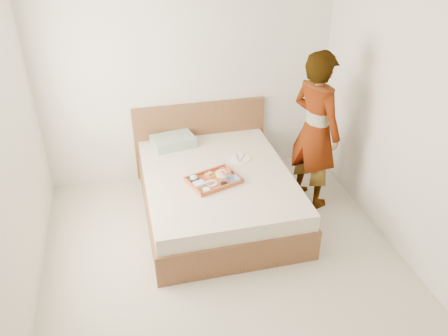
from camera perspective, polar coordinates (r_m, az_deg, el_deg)
name	(u,v)px	position (r m, az deg, el deg)	size (l,w,h in m)	color
ground	(229,276)	(4.45, 0.68, -13.36)	(3.50, 4.00, 0.01)	beige
wall_back	(188,75)	(5.45, -4.50, 11.53)	(3.50, 0.01, 2.60)	silver
wall_right	(422,134)	(4.39, 23.61, 3.89)	(0.01, 4.00, 2.60)	silver
bed	(218,194)	(5.06, -0.82, -3.24)	(1.65, 2.00, 0.53)	brown
headboard	(200,138)	(5.77, -2.99, 3.79)	(1.65, 0.06, 0.95)	brown
pillow	(173,141)	(5.47, -6.40, 3.38)	(0.49, 0.33, 0.12)	#8CA48D
tray	(214,180)	(4.76, -1.30, -1.50)	(0.52, 0.38, 0.05)	#B94D25
prawn_plate	(223,174)	(4.87, -0.08, -0.71)	(0.18, 0.18, 0.01)	white
navy_bowl_big	(233,180)	(4.74, 1.14, -1.49)	(0.15, 0.15, 0.04)	#1A2A49
sauce_dish	(224,184)	(4.68, 0.01, -2.06)	(0.08, 0.08, 0.03)	black
meat_plate	(211,183)	(4.71, -1.59, -1.94)	(0.13, 0.13, 0.01)	white
bread_plate	(210,175)	(4.85, -1.82, -0.85)	(0.13, 0.13, 0.01)	orange
salad_bowl	(194,179)	(4.77, -3.81, -1.37)	(0.11, 0.11, 0.04)	#1A2A49
plastic_tub	(199,184)	(4.66, -3.13, -2.08)	(0.11, 0.09, 0.05)	silver
cheese_round	(206,190)	(4.60, -2.23, -2.77)	(0.08, 0.08, 0.03)	white
dinner_plate	(240,158)	(5.19, 2.04, 1.23)	(0.24, 0.24, 0.01)	white
person	(315,131)	(5.09, 11.40, 4.62)	(0.66, 0.43, 1.80)	white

